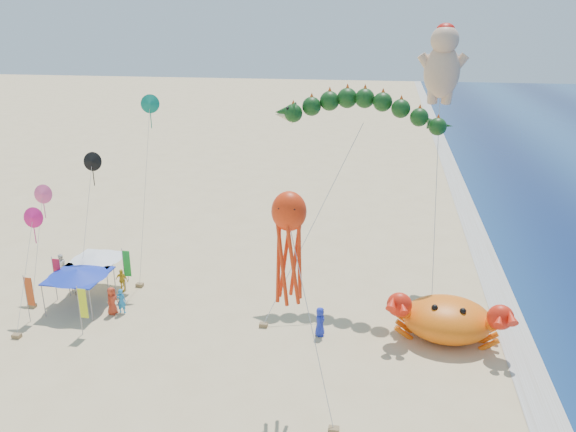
# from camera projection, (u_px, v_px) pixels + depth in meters

# --- Properties ---
(ground) EXTENTS (320.00, 320.00, 0.00)m
(ground) POSITION_uv_depth(u_px,v_px,m) (314.00, 328.00, 34.59)
(ground) COLOR #D1B784
(ground) RESTS_ON ground
(foam_strip) EXTENTS (320.00, 320.00, 0.00)m
(foam_strip) POSITION_uv_depth(u_px,v_px,m) (519.00, 347.00, 32.57)
(foam_strip) COLOR silver
(foam_strip) RESTS_ON ground
(crab_inflatable) EXTENTS (7.00, 4.73, 3.07)m
(crab_inflatable) POSITION_uv_depth(u_px,v_px,m) (447.00, 318.00, 32.98)
(crab_inflatable) COLOR orange
(crab_inflatable) RESTS_ON ground
(dragon_kite) EXTENTS (11.18, 7.95, 13.43)m
(dragon_kite) POSITION_uv_depth(u_px,v_px,m) (361.00, 115.00, 36.05)
(dragon_kite) COLOR #0E3510
(dragon_kite) RESTS_ON ground
(cherub_kite) EXTENTS (2.45, 9.63, 17.82)m
(cherub_kite) POSITION_uv_depth(u_px,v_px,m) (443.00, 62.00, 38.37)
(cherub_kite) COLOR #DAAA85
(cherub_kite) RESTS_ON ground
(octopus_kite) EXTENTS (3.52, 3.03, 10.78)m
(octopus_kite) POSITION_uv_depth(u_px,v_px,m) (289.00, 240.00, 25.39)
(octopus_kite) COLOR red
(octopus_kite) RESTS_ON ground
(canopy_blue) EXTENTS (3.84, 3.84, 2.71)m
(canopy_blue) POSITION_uv_depth(u_px,v_px,m) (78.00, 273.00, 36.40)
(canopy_blue) COLOR gray
(canopy_blue) RESTS_ON ground
(canopy_white) EXTENTS (3.46, 3.46, 2.71)m
(canopy_white) POSITION_uv_depth(u_px,v_px,m) (96.00, 256.00, 38.97)
(canopy_white) COLOR gray
(canopy_white) RESTS_ON ground
(feather_flags) EXTENTS (4.61, 5.96, 3.20)m
(feather_flags) POSITION_uv_depth(u_px,v_px,m) (75.00, 283.00, 35.98)
(feather_flags) COLOR gray
(feather_flags) RESTS_ON ground
(beachgoers) EXTENTS (26.19, 5.65, 1.87)m
(beachgoers) POSITION_uv_depth(u_px,v_px,m) (160.00, 293.00, 37.10)
(beachgoers) COLOR red
(beachgoers) RESTS_ON ground
(small_kites) EXTENTS (7.78, 10.52, 13.23)m
(small_kites) POSITION_uv_depth(u_px,v_px,m) (81.00, 182.00, 37.15)
(small_kites) COLOR #ED1A79
(small_kites) RESTS_ON ground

